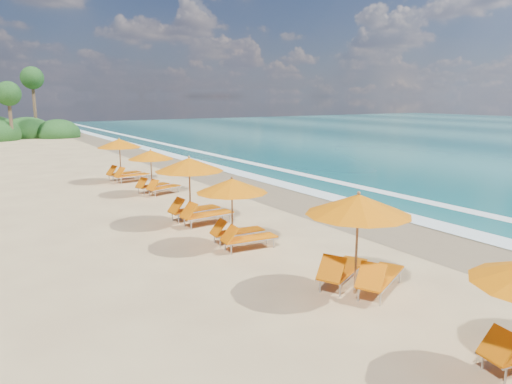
{
  "coord_description": "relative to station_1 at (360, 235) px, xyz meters",
  "views": [
    {
      "loc": [
        -9.33,
        -14.86,
        4.7
      ],
      "look_at": [
        0.0,
        0.0,
        1.2
      ],
      "focal_mm": 33.7,
      "sensor_mm": 36.0,
      "label": 1
    }
  ],
  "objects": [
    {
      "name": "ground",
      "position": [
        1.3,
        6.77,
        -1.42
      ],
      "size": [
        160.0,
        160.0,
        0.0
      ],
      "primitive_type": "plane",
      "color": "tan",
      "rests_on": "ground"
    },
    {
      "name": "wet_sand",
      "position": [
        5.3,
        6.77,
        -1.41
      ],
      "size": [
        4.0,
        160.0,
        0.01
      ],
      "primitive_type": "cube",
      "color": "#85724F",
      "rests_on": "ground"
    },
    {
      "name": "surf_foam",
      "position": [
        8.0,
        6.77,
        -1.39
      ],
      "size": [
        4.0,
        160.0,
        0.01
      ],
      "color": "white",
      "rests_on": "ground"
    },
    {
      "name": "station_1",
      "position": [
        0.0,
        0.0,
        0.0
      ],
      "size": [
        3.34,
        3.33,
        2.53
      ],
      "rotation": [
        0.0,
        0.0,
        0.46
      ],
      "color": "olive",
      "rests_on": "ground"
    },
    {
      "name": "station_2",
      "position": [
        -0.72,
        4.66,
        -0.15
      ],
      "size": [
        2.59,
        2.42,
        2.27
      ],
      "rotation": [
        0.0,
        0.0,
        -0.09
      ],
      "color": "olive",
      "rests_on": "ground"
    },
    {
      "name": "station_3",
      "position": [
        -0.63,
        8.02,
        0.02
      ],
      "size": [
        2.87,
        2.68,
        2.57
      ],
      "rotation": [
        0.0,
        0.0,
        0.06
      ],
      "color": "olive",
      "rests_on": "ground"
    },
    {
      "name": "station_4",
      "position": [
        0.05,
        14.11,
        -0.17
      ],
      "size": [
        2.82,
        2.76,
        2.23
      ],
      "rotation": [
        0.0,
        0.0,
        0.31
      ],
      "color": "olive",
      "rests_on": "ground"
    },
    {
      "name": "station_5",
      "position": [
        -0.14,
        18.43,
        -0.04
      ],
      "size": [
        2.95,
        2.82,
        2.47
      ],
      "rotation": [
        0.0,
        0.0,
        0.18
      ],
      "color": "olive",
      "rests_on": "ground"
    }
  ]
}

